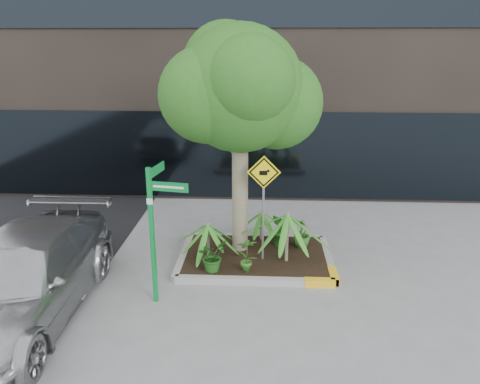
{
  "coord_description": "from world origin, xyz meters",
  "views": [
    {
      "loc": [
        0.34,
        -9.13,
        4.62
      ],
      "look_at": [
        -0.14,
        0.2,
        1.62
      ],
      "focal_mm": 35.0,
      "sensor_mm": 36.0,
      "label": 1
    }
  ],
  "objects_px": {
    "tree": "(240,89)",
    "parked_car": "(21,279)",
    "cattle_sign": "(264,190)",
    "street_sign_post": "(155,221)"
  },
  "relations": [
    {
      "from": "tree",
      "to": "cattle_sign",
      "type": "height_order",
      "value": "tree"
    },
    {
      "from": "street_sign_post",
      "to": "cattle_sign",
      "type": "xyz_separation_m",
      "value": [
        1.92,
        1.6,
        0.09
      ]
    },
    {
      "from": "tree",
      "to": "street_sign_post",
      "type": "distance_m",
      "value": 3.28
    },
    {
      "from": "parked_car",
      "to": "street_sign_post",
      "type": "height_order",
      "value": "street_sign_post"
    },
    {
      "from": "parked_car",
      "to": "tree",
      "type": "bearing_deg",
      "value": 36.65
    },
    {
      "from": "cattle_sign",
      "to": "tree",
      "type": "bearing_deg",
      "value": 136.48
    },
    {
      "from": "cattle_sign",
      "to": "street_sign_post",
      "type": "bearing_deg",
      "value": -140.75
    },
    {
      "from": "parked_car",
      "to": "cattle_sign",
      "type": "relative_size",
      "value": 2.23
    },
    {
      "from": "parked_car",
      "to": "cattle_sign",
      "type": "distance_m",
      "value": 4.84
    },
    {
      "from": "tree",
      "to": "parked_car",
      "type": "bearing_deg",
      "value": -142.73
    }
  ]
}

